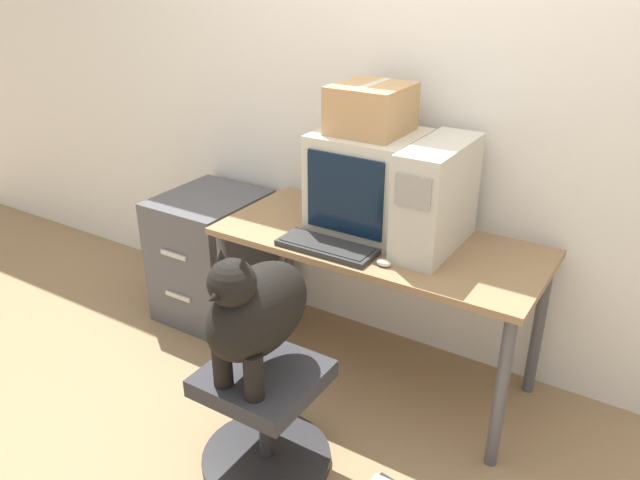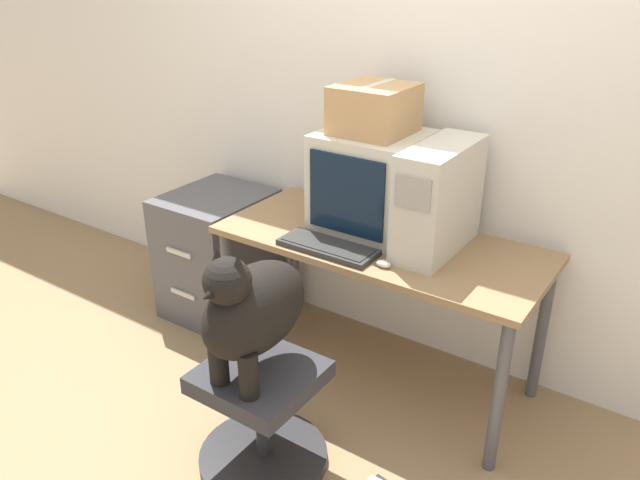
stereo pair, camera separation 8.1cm
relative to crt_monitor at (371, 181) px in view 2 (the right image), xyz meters
The scene contains 11 objects.
ground_plane 1.03m from the crt_monitor, 75.02° to the right, with size 12.00×12.00×0.00m, color #937551.
wall_back 0.48m from the crt_monitor, 69.22° to the left, with size 8.00×0.05×2.60m.
desk 0.34m from the crt_monitor, 40.22° to the right, with size 1.44×0.64×0.72m.
crt_monitor is the anchor object (origin of this frame).
pc_tower 0.34m from the crt_monitor, ahead, with size 0.20×0.50×0.45m.
keyboard 0.37m from the crt_monitor, 94.47° to the right, with size 0.43×0.17×0.03m.
computer_mouse 0.45m from the crt_monitor, 51.99° to the right, with size 0.06×0.04×0.03m.
office_chair 1.10m from the crt_monitor, 88.46° to the right, with size 0.51×0.51×0.45m.
dog 0.89m from the crt_monitor, 88.51° to the right, with size 0.25×0.49×0.54m.
filing_cabinet 1.09m from the crt_monitor, behind, with size 0.48×0.56×0.69m.
cardboard_box 0.32m from the crt_monitor, 90.00° to the left, with size 0.30×0.32×0.20m.
Camera 2 is at (1.17, -1.86, 1.86)m, focal length 35.00 mm.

